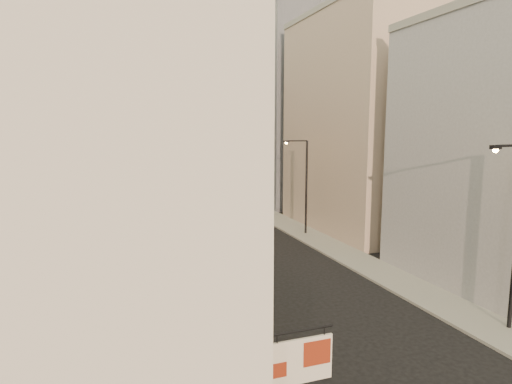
% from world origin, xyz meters
% --- Properties ---
extents(sidewalk_left, '(3.00, 140.00, 0.15)m').
position_xyz_m(sidewalk_left, '(-6.50, 55.00, 0.07)').
color(sidewalk_left, gray).
rests_on(sidewalk_left, ground).
extents(sidewalk_right, '(3.00, 140.00, 0.15)m').
position_xyz_m(sidewalk_right, '(6.50, 55.00, 0.07)').
color(sidewalk_right, gray).
rests_on(sidewalk_right, ground).
extents(near_building_left, '(8.30, 23.04, 12.30)m').
position_xyz_m(near_building_left, '(-10.99, 9.00, 6.02)').
color(near_building_left, brown).
rests_on(near_building_left, ground).
extents(left_bldg_beige, '(8.00, 12.00, 16.00)m').
position_xyz_m(left_bldg_beige, '(-12.00, 26.00, 8.00)').
color(left_bldg_beige, tan).
rests_on(left_bldg_beige, ground).
extents(left_bldg_grey, '(8.00, 16.00, 20.00)m').
position_xyz_m(left_bldg_grey, '(-12.00, 42.00, 10.00)').
color(left_bldg_grey, gray).
rests_on(left_bldg_grey, ground).
extents(left_bldg_tan, '(8.00, 18.00, 17.00)m').
position_xyz_m(left_bldg_tan, '(-12.00, 60.00, 8.50)').
color(left_bldg_tan, '#9D8C62').
rests_on(left_bldg_tan, ground).
extents(left_bldg_wingrid, '(8.00, 20.00, 24.00)m').
position_xyz_m(left_bldg_wingrid, '(-12.00, 80.00, 12.00)').
color(left_bldg_wingrid, gray).
rests_on(left_bldg_wingrid, ground).
extents(right_bldg_beige, '(8.00, 16.00, 20.00)m').
position_xyz_m(right_bldg_beige, '(12.00, 30.00, 10.00)').
color(right_bldg_beige, tan).
rests_on(right_bldg_beige, ground).
extents(right_bldg_wingrid, '(8.00, 20.00, 26.00)m').
position_xyz_m(right_bldg_wingrid, '(12.00, 50.00, 13.00)').
color(right_bldg_wingrid, gray).
rests_on(right_bldg_wingrid, ground).
extents(highrise, '(21.00, 23.00, 51.20)m').
position_xyz_m(highrise, '(18.00, 78.00, 25.66)').
color(highrise, gray).
rests_on(highrise, ground).
extents(clock_tower, '(14.00, 14.00, 44.90)m').
position_xyz_m(clock_tower, '(-1.00, 92.00, 17.63)').
color(clock_tower, '#9D8C62').
rests_on(clock_tower, ground).
extents(white_tower, '(8.00, 8.00, 41.50)m').
position_xyz_m(white_tower, '(10.00, 78.00, 18.61)').
color(white_tower, silver).
rests_on(white_tower, ground).
extents(streetlamp_mid, '(2.24, 0.60, 8.62)m').
position_xyz_m(streetlamp_mid, '(6.32, 29.29, 4.92)').
color(streetlamp_mid, black).
rests_on(streetlamp_mid, ground).
extents(streetlamp_far, '(2.32, 0.52, 8.89)m').
position_xyz_m(streetlamp_far, '(6.79, 44.44, 5.08)').
color(streetlamp_far, black).
rests_on(streetlamp_far, ground).
extents(traffic_light_left, '(0.61, 0.55, 5.00)m').
position_xyz_m(traffic_light_left, '(-6.44, 36.19, 3.58)').
color(traffic_light_left, black).
rests_on(traffic_light_left, ground).
extents(traffic_light_right, '(0.72, 0.72, 5.00)m').
position_xyz_m(traffic_light_right, '(6.30, 44.47, 3.84)').
color(traffic_light_right, black).
rests_on(traffic_light_right, ground).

